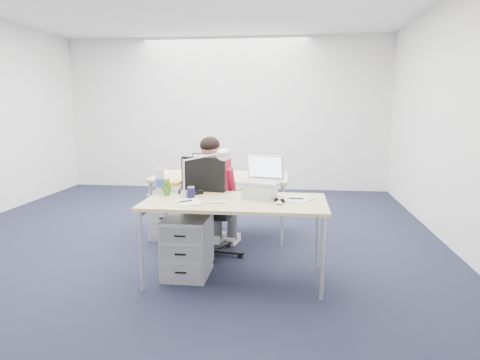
% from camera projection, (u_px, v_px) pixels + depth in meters
% --- Properties ---
extents(floor, '(7.00, 7.00, 0.00)m').
position_uv_depth(floor, '(179.00, 246.00, 4.78)').
color(floor, black).
rests_on(floor, ground).
extents(room, '(6.02, 7.02, 2.80)m').
position_uv_depth(room, '(174.00, 90.00, 4.49)').
color(room, silver).
rests_on(room, ground).
extents(desk_near, '(1.60, 0.80, 0.73)m').
position_uv_depth(desk_near, '(235.00, 205.00, 3.78)').
color(desk_near, '#D1BB79').
rests_on(desk_near, ground).
extents(desk_far, '(1.60, 0.80, 0.73)m').
position_uv_depth(desk_far, '(220.00, 179.00, 5.11)').
color(desk_far, '#D1BB79').
rests_on(desk_far, ground).
extents(office_chair, '(0.76, 0.76, 1.06)m').
position_uv_depth(office_chair, '(210.00, 228.00, 4.43)').
color(office_chair, black).
rests_on(office_chair, ground).
extents(seated_person, '(0.46, 0.71, 1.24)m').
position_uv_depth(seated_person, '(216.00, 194.00, 4.53)').
color(seated_person, '#C21B3D').
rests_on(seated_person, ground).
extents(drawer_pedestal_near, '(0.40, 0.50, 0.55)m').
position_uv_depth(drawer_pedestal_near, '(188.00, 246.00, 3.95)').
color(drawer_pedestal_near, '#ABADB0').
rests_on(drawer_pedestal_near, ground).
extents(drawer_pedestal_far, '(0.40, 0.50, 0.55)m').
position_uv_depth(drawer_pedestal_far, '(170.00, 213.00, 5.14)').
color(drawer_pedestal_far, '#ABADB0').
rests_on(drawer_pedestal_far, ground).
extents(silver_laptop, '(0.41, 0.36, 0.37)m').
position_uv_depth(silver_laptop, '(260.00, 177.00, 3.86)').
color(silver_laptop, silver).
rests_on(silver_laptop, desk_near).
extents(wireless_keyboard, '(0.25, 0.12, 0.01)m').
position_uv_depth(wireless_keyboard, '(213.00, 202.00, 3.68)').
color(wireless_keyboard, white).
rests_on(wireless_keyboard, desk_near).
extents(computer_mouse, '(0.06, 0.09, 0.03)m').
position_uv_depth(computer_mouse, '(279.00, 203.00, 3.61)').
color(computer_mouse, white).
rests_on(computer_mouse, desk_near).
extents(headphones, '(0.25, 0.20, 0.04)m').
position_uv_depth(headphones, '(191.00, 192.00, 4.05)').
color(headphones, black).
rests_on(headphones, desk_near).
extents(can_koozie, '(0.09, 0.09, 0.11)m').
position_uv_depth(can_koozie, '(191.00, 192.00, 3.84)').
color(can_koozie, '#181543').
rests_on(can_koozie, desk_near).
extents(water_bottle, '(0.09, 0.09, 0.26)m').
position_uv_depth(water_bottle, '(160.00, 180.00, 4.05)').
color(water_bottle, silver).
rests_on(water_bottle, desk_near).
extents(bear_figurine, '(0.10, 0.09, 0.16)m').
position_uv_depth(bear_figurine, '(166.00, 187.00, 3.97)').
color(bear_figurine, '#2D671B').
rests_on(bear_figurine, desk_near).
extents(book_stack, '(0.20, 0.16, 0.09)m').
position_uv_depth(book_stack, '(171.00, 186.00, 4.18)').
color(book_stack, silver).
rests_on(book_stack, desk_near).
extents(cordless_phone, '(0.04, 0.02, 0.13)m').
position_uv_depth(cordless_phone, '(159.00, 187.00, 4.04)').
color(cordless_phone, black).
rests_on(cordless_phone, desk_near).
extents(papers_left, '(0.29, 0.33, 0.01)m').
position_uv_depth(papers_left, '(187.00, 202.00, 3.67)').
color(papers_left, '#F7F08F').
rests_on(papers_left, desk_near).
extents(papers_right, '(0.28, 0.33, 0.01)m').
position_uv_depth(papers_right, '(298.00, 200.00, 3.78)').
color(papers_right, '#F7F08F').
rests_on(papers_right, desk_near).
extents(sunglasses, '(0.11, 0.08, 0.02)m').
position_uv_depth(sunglasses, '(279.00, 201.00, 3.69)').
color(sunglasses, black).
rests_on(sunglasses, desk_near).
extents(desk_lamp, '(0.42, 0.19, 0.47)m').
position_uv_depth(desk_lamp, '(199.00, 172.00, 3.85)').
color(desk_lamp, silver).
rests_on(desk_lamp, desk_near).
extents(dark_laptop, '(0.43, 0.43, 0.27)m').
position_uv_depth(dark_laptop, '(203.00, 164.00, 5.08)').
color(dark_laptop, black).
rests_on(dark_laptop, desk_far).
extents(far_cup, '(0.07, 0.07, 0.09)m').
position_uv_depth(far_cup, '(262.00, 171.00, 5.21)').
color(far_cup, white).
rests_on(far_cup, desk_far).
extents(far_papers, '(0.27, 0.35, 0.01)m').
position_uv_depth(far_papers, '(193.00, 174.00, 5.19)').
color(far_papers, white).
rests_on(far_papers, desk_far).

